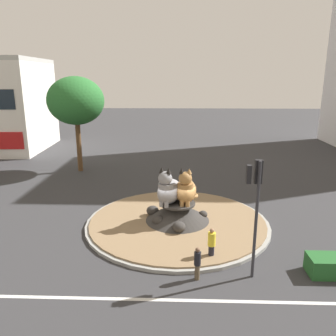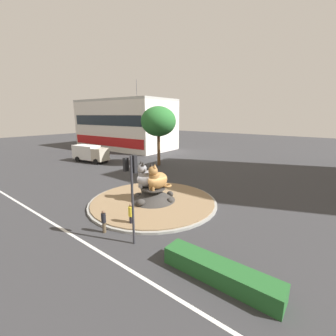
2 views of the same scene
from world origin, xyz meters
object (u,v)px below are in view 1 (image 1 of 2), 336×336
pedestrian_black_shirt (197,263)px  broadleaf_tree_behind_island (76,101)px  cat_statue_tabby (186,190)px  traffic_light_mast (256,194)px  cat_statue_grey (169,190)px  pedestrian_yellow_shirt (212,244)px

pedestrian_black_shirt → broadleaf_tree_behind_island: bearing=5.0°
cat_statue_tabby → traffic_light_mast: (2.92, -5.56, 1.74)m
cat_statue_grey → traffic_light_mast: 6.91m
cat_statue_tabby → pedestrian_black_shirt: (0.44, -5.96, -1.43)m
cat_statue_tabby → broadleaf_tree_behind_island: bearing=-135.2°
cat_statue_tabby → pedestrian_yellow_shirt: size_ratio=1.40×
cat_statue_grey → pedestrian_yellow_shirt: bearing=53.9°
cat_statue_grey → traffic_light_mast: bearing=60.9°
cat_statue_tabby → pedestrian_yellow_shirt: cat_statue_tabby is taller
traffic_light_mast → pedestrian_black_shirt: traffic_light_mast is taller
cat_statue_grey → cat_statue_tabby: 1.04m
traffic_light_mast → cat_statue_grey: bearing=36.8°
pedestrian_black_shirt → cat_statue_grey: bearing=-11.0°
cat_statue_tabby → broadleaf_tree_behind_island: broadleaf_tree_behind_island is taller
cat_statue_grey → cat_statue_tabby: (1.03, 0.15, -0.02)m
cat_statue_tabby → cat_statue_grey: bearing=-76.7°
broadleaf_tree_behind_island → pedestrian_yellow_shirt: 20.73m
cat_statue_grey → pedestrian_yellow_shirt: (2.27, -4.07, -1.40)m
cat_statue_tabby → traffic_light_mast: traffic_light_mast is taller
pedestrian_yellow_shirt → broadleaf_tree_behind_island: bearing=172.3°
traffic_light_mast → broadleaf_tree_behind_island: broadleaf_tree_behind_island is taller
pedestrian_yellow_shirt → pedestrian_black_shirt: pedestrian_yellow_shirt is taller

